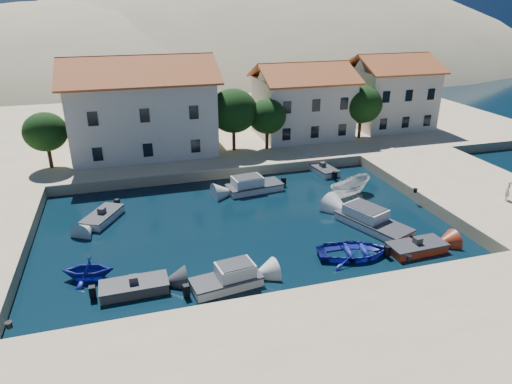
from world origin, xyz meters
TOP-DOWN VIEW (x-y plane):
  - ground at (0.00, 0.00)m, footprint 400.00×400.00m
  - quay_south at (0.00, -6.00)m, footprint 52.00×12.00m
  - quay_east at (20.50, 10.00)m, footprint 11.00×20.00m
  - quay_north at (2.00, 38.00)m, footprint 80.00×36.00m
  - hills at (20.64, 123.62)m, footprint 254.00×176.00m
  - building_left at (-6.00, 28.00)m, footprint 14.70×9.45m
  - building_mid at (12.00, 29.00)m, footprint 10.50×8.40m
  - building_right at (24.00, 30.00)m, footprint 9.45×8.40m
  - trees at (4.51, 25.46)m, footprint 37.30×5.30m
  - bollards at (2.80, 3.87)m, footprint 29.36×9.56m
  - motorboat_grey_sw at (-8.33, 3.67)m, footprint 3.96×1.81m
  - cabin_cruiser_south at (-3.06, 2.64)m, footprint 4.40×2.37m
  - rowboat_south at (5.84, 3.71)m, footprint 5.45×4.32m
  - motorboat_red_se at (10.22, 3.06)m, footprint 4.03×1.93m
  - cabin_cruiser_east at (9.17, 7.00)m, footprint 4.33×6.26m
  - boat_east at (10.26, 12.98)m, footprint 4.79×3.20m
  - motorboat_white_ne at (10.37, 19.00)m, footprint 2.25×3.92m
  - rowboat_west at (-10.97, 5.88)m, footprint 3.56×3.24m
  - motorboat_white_west at (-10.28, 13.96)m, footprint 3.39×4.21m
  - cabin_cruiser_north at (2.64, 16.40)m, footprint 5.17×2.69m
  - pedestrian at (20.71, 6.61)m, footprint 0.69×0.62m

SIDE VIEW (x-z plane):
  - hills at x=20.64m, z-range -72.90..26.10m
  - ground at x=0.00m, z-range 0.00..0.00m
  - rowboat_south at x=5.84m, z-range -0.51..0.51m
  - boat_east at x=10.26m, z-range -0.87..0.87m
  - rowboat_west at x=-10.97m, z-range -0.81..0.81m
  - motorboat_red_se at x=10.22m, z-range -0.33..0.92m
  - motorboat_grey_sw at x=-8.33m, z-range -0.33..0.92m
  - motorboat_white_west at x=-10.28m, z-range -0.33..0.92m
  - motorboat_white_ne at x=10.37m, z-range -0.33..0.92m
  - cabin_cruiser_east at x=9.17m, z-range -0.32..1.28m
  - cabin_cruiser_south at x=-3.06m, z-range -0.32..1.28m
  - cabin_cruiser_north at x=2.64m, z-range -0.32..1.28m
  - quay_south at x=0.00m, z-range 0.00..1.00m
  - quay_east at x=20.50m, z-range 0.00..1.00m
  - quay_north at x=2.00m, z-range 0.00..1.00m
  - bollards at x=2.80m, z-range 1.00..1.30m
  - pedestrian at x=20.71m, z-range 1.00..2.58m
  - trees at x=4.51m, z-range 1.61..8.06m
  - building_mid at x=12.00m, z-range 1.07..9.37m
  - building_right at x=24.00m, z-range 1.07..9.87m
  - building_left at x=-6.00m, z-range 1.09..10.79m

